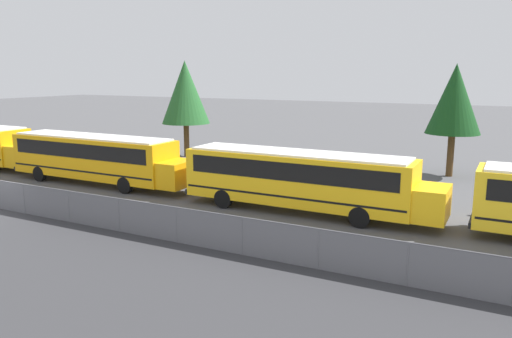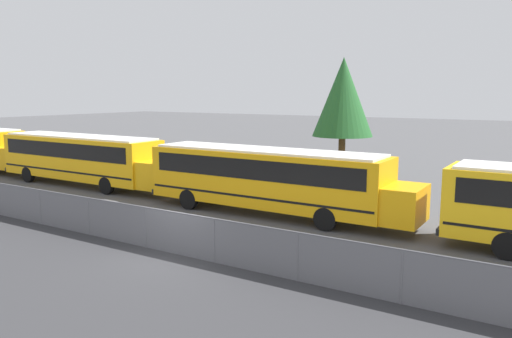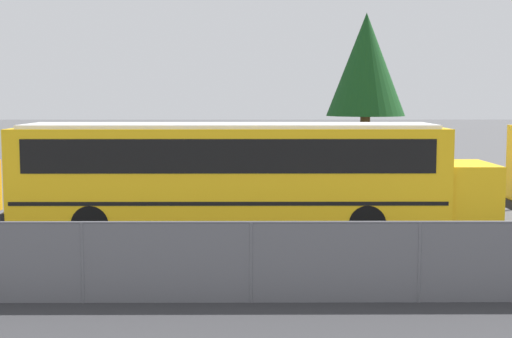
% 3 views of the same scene
% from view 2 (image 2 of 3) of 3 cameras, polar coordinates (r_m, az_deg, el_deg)
% --- Properties ---
extents(ground_plane, '(200.00, 200.00, 0.00)m').
position_cam_2_polar(ground_plane, '(17.56, -8.77, -9.65)').
color(ground_plane, '#4C4C4F').
extents(road_strip, '(140.53, 12.00, 0.01)m').
position_cam_2_polar(road_strip, '(13.92, -25.75, -15.44)').
color(road_strip, '#333335').
rests_on(road_strip, ground_plane).
extents(fence, '(106.60, 0.07, 1.50)m').
position_cam_2_polar(fence, '(17.33, -8.83, -7.24)').
color(fence, '#9EA0A5').
rests_on(fence, ground_plane).
extents(school_bus_2, '(12.90, 2.52, 3.00)m').
position_cam_2_polar(school_bus_2, '(31.52, -19.20, 1.43)').
color(school_bus_2, '#EDA80F').
rests_on(school_bus_2, ground_plane).
extents(school_bus_3, '(12.90, 2.52, 3.00)m').
position_cam_2_polar(school_bus_3, '(22.51, 1.59, -0.81)').
color(school_bus_3, orange).
rests_on(school_bus_3, ground_plane).
extents(tree_2, '(3.86, 3.86, 7.76)m').
position_cam_2_polar(tree_2, '(32.64, 9.93, 8.06)').
color(tree_2, '#51381E').
rests_on(tree_2, ground_plane).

